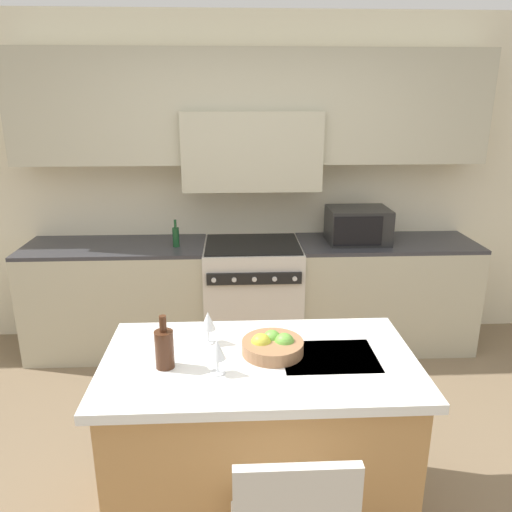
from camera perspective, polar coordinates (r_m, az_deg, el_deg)
name	(u,v)px	position (r m, az deg, el deg)	size (l,w,h in m)	color
back_cabinetry	(251,155)	(4.16, -0.60, 11.51)	(10.00, 0.46, 2.70)	beige
back_counter	(252,296)	(4.20, -0.42, -4.56)	(3.67, 0.62, 0.92)	#B2AD93
range_stove	(252,296)	(4.18, -0.40, -4.65)	(0.78, 0.70, 0.92)	beige
microwave	(358,225)	(4.13, 11.56, 3.46)	(0.49, 0.38, 0.28)	black
kitchen_island	(259,439)	(2.59, 0.37, -20.23)	(1.45, 0.81, 0.90)	#B7844C
wine_bottle	(164,348)	(2.27, -10.43, -10.28)	(0.08, 0.08, 0.25)	#422314
wine_glass_near	(217,350)	(2.18, -4.45, -10.70)	(0.07, 0.07, 0.16)	white
wine_glass_far	(208,322)	(2.44, -5.50, -7.50)	(0.07, 0.07, 0.16)	white
fruit_bowl	(273,345)	(2.37, 1.90, -10.18)	(0.29, 0.29, 0.10)	#996B47
oil_bottle_on_counter	(176,236)	(3.98, -9.15, 2.22)	(0.05, 0.05, 0.22)	#194723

